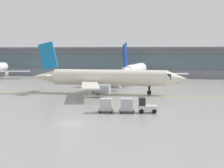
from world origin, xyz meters
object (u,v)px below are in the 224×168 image
baggage_tug (146,106)px  cargo_dolly_trailing (106,105)px  cargo_dolly_lead (127,105)px  taxiing_regional_jet (107,78)px  gate_airplane_1 (134,70)px

baggage_tug → cargo_dolly_trailing: (-5.35, -0.98, 0.16)m
cargo_dolly_lead → taxiing_regional_jet: bearing=100.4°
gate_airplane_1 → taxiing_regional_jet: (-0.37, -28.90, -0.03)m
baggage_tug → gate_airplane_1: bearing=91.2°
gate_airplane_1 → taxiing_regional_jet: bearing=179.9°
baggage_tug → cargo_dolly_lead: size_ratio=1.19×
gate_airplane_1 → cargo_dolly_trailing: size_ratio=13.27×
cargo_dolly_lead → cargo_dolly_trailing: size_ratio=1.00×
baggage_tug → cargo_dolly_trailing: bearing=180.0°
baggage_tug → cargo_dolly_lead: baggage_tug is taller
gate_airplane_1 → taxiing_regional_jet: size_ratio=1.01×
taxiing_regional_jet → cargo_dolly_trailing: (5.08, -21.22, -2.02)m
gate_airplane_1 → cargo_dolly_lead: (7.49, -49.61, -2.06)m
taxiing_regional_jet → cargo_dolly_lead: 22.24m
cargo_dolly_lead → cargo_dolly_trailing: same height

